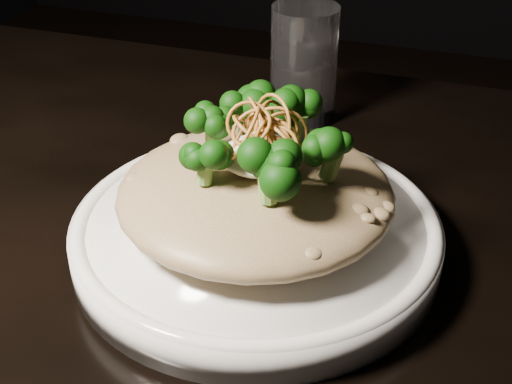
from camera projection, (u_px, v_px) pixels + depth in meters
table at (275, 347)px, 0.59m from camera, size 1.10×0.80×0.75m
plate at (256, 236)px, 0.55m from camera, size 0.28×0.28×0.03m
risotto at (256, 193)px, 0.54m from camera, size 0.21×0.21×0.05m
broccoli at (257, 140)px, 0.51m from camera, size 0.12×0.12×0.04m
cheese at (261, 155)px, 0.52m from camera, size 0.06×0.06×0.02m
shallots at (266, 126)px, 0.51m from camera, size 0.05×0.05×0.03m
drinking_glass at (304, 64)px, 0.73m from camera, size 0.09×0.09×0.12m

